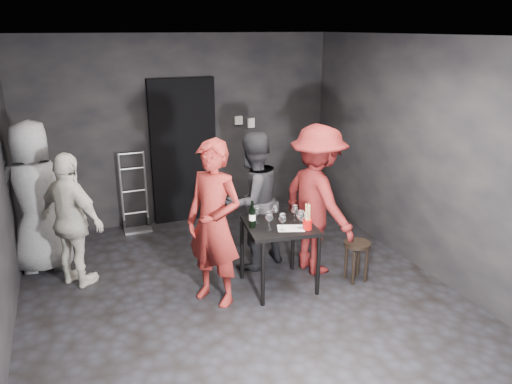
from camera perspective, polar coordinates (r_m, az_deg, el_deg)
name	(u,v)px	position (r m, az deg, el deg)	size (l,w,h in m)	color
floor	(240,295)	(5.54, -1.81, -11.71)	(4.50, 5.00, 0.02)	black
ceiling	(237,35)	(4.79, -2.15, 17.45)	(4.50, 5.00, 0.02)	silver
wall_back	(182,130)	(7.34, -8.48, 6.98)	(4.50, 0.04, 2.70)	black
wall_front	(387,295)	(2.94, 14.73, -11.37)	(4.50, 0.04, 2.70)	black
wall_right	(422,156)	(6.09, 18.47, 3.89)	(0.04, 5.00, 2.70)	black
doorway	(184,151)	(7.35, -8.26, 4.61)	(0.95, 0.10, 2.10)	black
wallbox_upper	(238,120)	(7.50, -2.04, 8.19)	(0.12, 0.06, 0.12)	#B7B7B2
wallbox_lower	(251,123)	(7.58, -0.59, 7.92)	(0.10, 0.06, 0.14)	#B7B7B2
hand_truck	(136,215)	(7.35, -13.54, -2.60)	(0.38, 0.33, 1.13)	#B2B2B7
tasting_table	(279,232)	(5.44, 2.68, -4.63)	(0.72, 0.72, 0.75)	black
stool	(357,251)	(5.80, 11.45, -6.65)	(0.30, 0.30, 0.47)	black
server_red	(214,211)	(5.05, -4.86, -2.15)	(0.74, 0.48, 2.03)	maroon
woman_black	(253,195)	(5.84, -0.40, -0.31)	(0.88, 0.48, 1.81)	black
man_maroon	(318,188)	(5.74, 7.08, 0.46)	(1.32, 0.61, 2.05)	maroon
bystander_cream	(72,220)	(5.80, -20.29, -3.00)	(0.91, 0.43, 1.55)	silver
bystander_grey	(35,182)	(6.23, -23.98, 1.00)	(1.06, 0.58, 2.17)	gray
tasting_mat	(291,228)	(5.29, 4.00, -4.15)	(0.28, 0.19, 0.00)	white
wine_glass_a	(269,220)	(5.21, 1.53, -3.20)	(0.08, 0.08, 0.22)	white
wine_glass_b	(257,214)	(5.38, 0.09, -2.49)	(0.08, 0.08, 0.22)	white
wine_glass_c	(275,212)	(5.49, 2.20, -2.32)	(0.07, 0.07, 0.18)	white
wine_glass_d	(282,221)	(5.20, 3.03, -3.35)	(0.08, 0.08, 0.21)	white
wine_glass_e	(300,219)	(5.27, 5.09, -3.05)	(0.08, 0.08, 0.21)	white
wine_glass_f	(295,212)	(5.46, 4.45, -2.34)	(0.07, 0.07, 0.20)	white
wine_bottle	(252,217)	(5.28, -0.43, -2.89)	(0.07, 0.07, 0.29)	black
breadstick_cup	(308,217)	(5.24, 5.92, -2.87)	(0.10, 0.10, 0.30)	#A20A09
reserved_card	(304,217)	(5.48, 5.50, -2.89)	(0.07, 0.12, 0.09)	white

